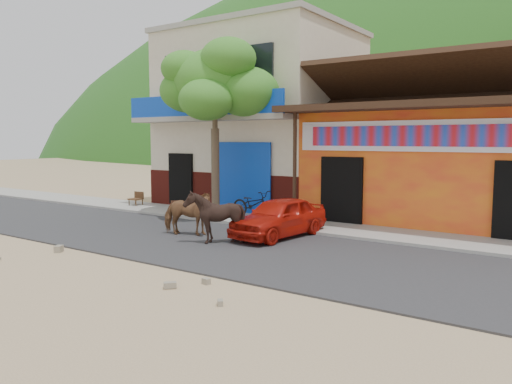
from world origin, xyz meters
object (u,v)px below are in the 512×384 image
(cow_dark, at_px, (215,217))
(red_car, at_px, (279,217))
(cafe_chair_right, at_px, (176,202))
(scooter, at_px, (253,204))
(cow_tan, at_px, (187,213))
(cafe_chair_left, at_px, (136,193))
(tree, at_px, (215,128))

(cow_dark, height_order, red_car, cow_dark)
(red_car, height_order, cafe_chair_right, red_car)
(scooter, bearing_deg, red_car, -126.20)
(red_car, bearing_deg, cow_dark, -112.23)
(scooter, distance_m, cafe_chair_right, 2.90)
(cow_tan, relative_size, cafe_chair_right, 1.75)
(cow_tan, bearing_deg, cow_dark, -128.99)
(scooter, height_order, cafe_chair_left, cafe_chair_left)
(cafe_chair_left, bearing_deg, red_car, -18.58)
(cow_tan, height_order, cafe_chair_left, cow_tan)
(cow_dark, relative_size, cafe_chair_right, 1.64)
(cow_dark, xyz_separation_m, red_car, (0.92, 1.71, -0.14))
(cafe_chair_left, distance_m, cafe_chair_right, 3.09)
(cow_dark, bearing_deg, cow_tan, -106.78)
(red_car, relative_size, cafe_chair_left, 3.29)
(tree, xyz_separation_m, cafe_chair_left, (-4.38, 0.30, -2.50))
(cow_tan, relative_size, cow_dark, 1.07)
(tree, xyz_separation_m, cow_dark, (2.68, -3.33, -2.38))
(cow_tan, distance_m, scooter, 3.23)
(cow_tan, relative_size, cafe_chair_left, 1.50)
(scooter, height_order, cafe_chair_right, scooter)
(red_car, xyz_separation_m, scooter, (-2.21, 1.92, -0.01))
(tree, relative_size, cow_dark, 4.30)
(cow_dark, height_order, cafe_chair_left, cow_dark)
(tree, bearing_deg, cafe_chair_right, -160.35)
(cafe_chair_left, bearing_deg, cafe_chair_right, -20.01)
(scooter, bearing_deg, cow_dark, -155.62)
(cow_dark, xyz_separation_m, scooter, (-1.30, 3.62, -0.15))
(cow_dark, distance_m, cafe_chair_right, 4.97)
(cow_dark, distance_m, scooter, 3.85)
(cow_tan, distance_m, cafe_chair_left, 6.59)
(tree, relative_size, cow_tan, 4.03)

